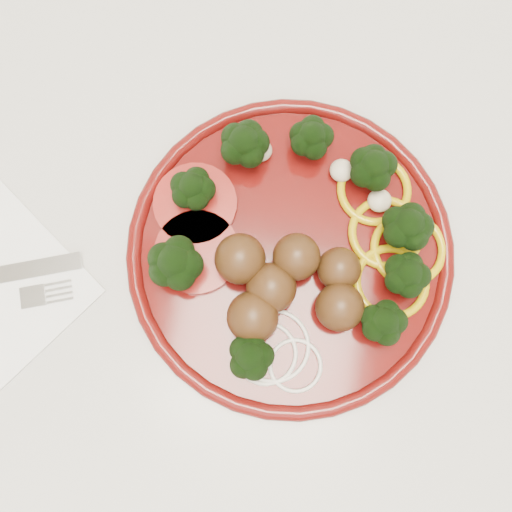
# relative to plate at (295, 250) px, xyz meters

# --- Properties ---
(counter) EXTENTS (2.40, 0.60, 0.90)m
(counter) POSITION_rel_plate_xyz_m (-0.08, 0.01, -0.47)
(counter) COLOR silver
(counter) RESTS_ON ground
(plate) EXTENTS (0.30, 0.30, 0.06)m
(plate) POSITION_rel_plate_xyz_m (0.00, 0.00, 0.00)
(plate) COLOR #4F0A09
(plate) RESTS_ON counter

